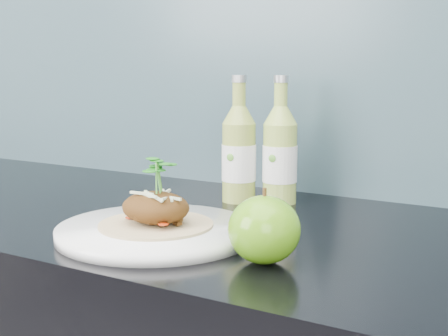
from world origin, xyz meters
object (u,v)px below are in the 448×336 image
at_px(dinner_plate, 156,231).
at_px(green_apple, 264,230).
at_px(cider_bottle_left, 239,154).
at_px(cider_bottle_right, 280,155).

xyz_separation_m(dinner_plate, green_apple, (0.19, -0.03, 0.04)).
bearing_deg(green_apple, dinner_plate, 171.44).
relative_size(green_apple, cider_bottle_left, 0.45).
height_order(dinner_plate, cider_bottle_left, cider_bottle_left).
bearing_deg(cider_bottle_left, cider_bottle_right, 10.78).
xyz_separation_m(green_apple, cider_bottle_left, (-0.21, 0.30, 0.04)).
relative_size(cider_bottle_left, cider_bottle_right, 1.00).
xyz_separation_m(dinner_plate, cider_bottle_right, (0.05, 0.30, 0.08)).
height_order(dinner_plate, green_apple, green_apple).
relative_size(dinner_plate, cider_bottle_left, 1.51).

